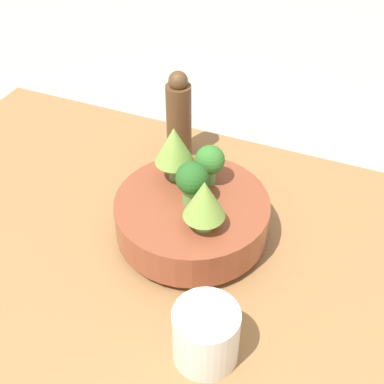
% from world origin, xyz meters
% --- Properties ---
extents(ground_plane, '(6.00, 6.00, 0.00)m').
position_xyz_m(ground_plane, '(0.00, 0.00, 0.00)').
color(ground_plane, '#ADA89E').
extents(table, '(1.16, 0.65, 0.04)m').
position_xyz_m(table, '(0.00, 0.00, 0.02)').
color(table, '#9E7042').
rests_on(table, ground_plane).
extents(bowl, '(0.24, 0.24, 0.07)m').
position_xyz_m(bowl, '(-0.02, 0.03, 0.08)').
color(bowl, brown).
rests_on(bowl, table).
extents(romanesco_piece_near, '(0.06, 0.06, 0.09)m').
position_xyz_m(romanesco_piece_near, '(0.02, -0.01, 0.16)').
color(romanesco_piece_near, '#7AB256').
rests_on(romanesco_piece_near, bowl).
extents(broccoli_floret_center, '(0.05, 0.05, 0.07)m').
position_xyz_m(broccoli_floret_center, '(-0.02, 0.03, 0.15)').
color(broccoli_floret_center, '#6BA34C').
rests_on(broccoli_floret_center, bowl).
extents(broccoli_floret_back, '(0.05, 0.05, 0.07)m').
position_xyz_m(broccoli_floret_back, '(-0.01, 0.09, 0.15)').
color(broccoli_floret_back, '#6BA34C').
rests_on(broccoli_floret_back, bowl).
extents(romanesco_piece_far, '(0.06, 0.06, 0.10)m').
position_xyz_m(romanesco_piece_far, '(-0.06, 0.07, 0.18)').
color(romanesco_piece_far, '#609347').
rests_on(romanesco_piece_far, bowl).
extents(cup, '(0.09, 0.09, 0.09)m').
position_xyz_m(cup, '(0.09, -0.17, 0.08)').
color(cup, silver).
rests_on(cup, table).
extents(pepper_mill, '(0.05, 0.05, 0.18)m').
position_xyz_m(pepper_mill, '(-0.12, 0.23, 0.12)').
color(pepper_mill, brown).
rests_on(pepper_mill, table).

